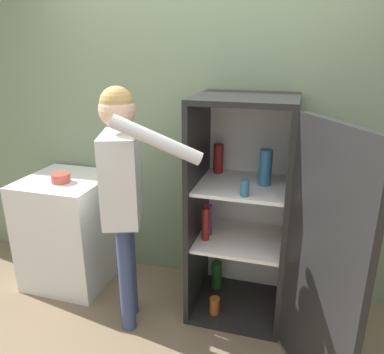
# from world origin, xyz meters

# --- Properties ---
(wall_back) EXTENTS (7.00, 0.06, 2.55)m
(wall_back) POSITION_xyz_m (0.00, 0.98, 1.27)
(wall_back) COLOR gray
(wall_back) RESTS_ON ground_plane
(refrigerator) EXTENTS (1.04, 1.19, 1.58)m
(refrigerator) POSITION_xyz_m (0.47, 0.54, 0.79)
(refrigerator) COLOR black
(refrigerator) RESTS_ON ground_plane
(person) EXTENTS (0.73, 0.50, 1.66)m
(person) POSITION_xyz_m (-0.35, 0.25, 1.07)
(person) COLOR #384770
(person) RESTS_ON ground_plane
(counter) EXTENTS (0.64, 0.65, 0.90)m
(counter) POSITION_xyz_m (-1.04, 0.61, 0.45)
(counter) COLOR white
(counter) RESTS_ON ground_plane
(bowl) EXTENTS (0.14, 0.14, 0.07)m
(bowl) POSITION_xyz_m (-1.01, 0.52, 0.93)
(bowl) COLOR #B24738
(bowl) RESTS_ON counter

